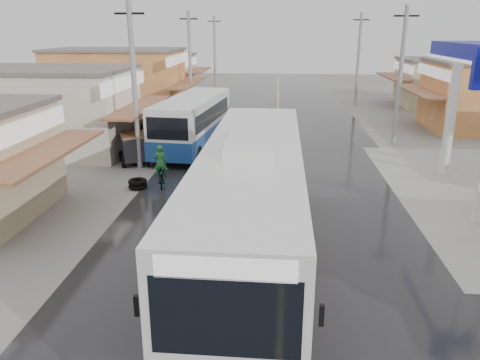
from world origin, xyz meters
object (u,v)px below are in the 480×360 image
at_px(second_bus, 193,122).
at_px(tricycle_near, 134,147).
at_px(tricycle_far, 152,131).
at_px(coach_bus, 252,206).
at_px(cyclist, 162,173).
at_px(tyre_stack, 138,184).

height_order(second_bus, tricycle_near, second_bus).
relative_size(second_bus, tricycle_far, 4.36).
xyz_separation_m(second_bus, tricycle_far, (-2.64, 0.61, -0.72)).
distance_m(coach_bus, tricycle_near, 12.60).
bearing_deg(second_bus, cyclist, -86.23).
bearing_deg(tricycle_far, tyre_stack, -76.85).
bearing_deg(tricycle_near, tyre_stack, -94.49).
xyz_separation_m(coach_bus, cyclist, (-4.41, 7.14, -1.30)).
relative_size(coach_bus, tricycle_far, 6.05).
xyz_separation_m(cyclist, tricycle_near, (-2.28, 3.48, 0.28)).
xyz_separation_m(tricycle_near, tricycle_far, (-0.09, 3.90, -0.01)).
bearing_deg(coach_bus, tricycle_near, 122.84).
bearing_deg(second_bus, tricycle_far, 172.94).
distance_m(tricycle_far, tyre_stack, 7.95).
height_order(tricycle_far, tyre_stack, tricycle_far).
bearing_deg(second_bus, tricycle_near, -121.84).
xyz_separation_m(tricycle_far, tyre_stack, (1.38, -7.80, -0.69)).
xyz_separation_m(tricycle_near, tyre_stack, (1.29, -3.91, -0.69)).
relative_size(coach_bus, tricycle_near, 5.66).
xyz_separation_m(cyclist, tricycle_far, (-2.38, 7.38, 0.27)).
bearing_deg(cyclist, tyre_stack, -168.87).
height_order(second_bus, cyclist, second_bus).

